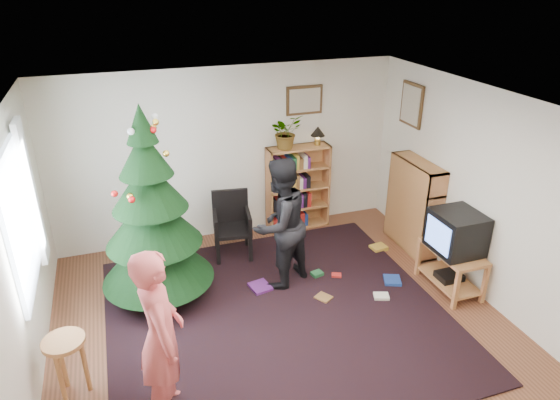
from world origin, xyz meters
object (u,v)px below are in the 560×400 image
object	(u,v)px
picture_right	(412,105)
bookshelf_back	(298,187)
christmas_tree	(153,223)
table_lamp	(318,132)
bookshelf_right	(414,204)
crt_tv	(456,232)
armchair	(230,221)
stool	(66,352)
person_standing	(161,336)
person_by_chair	(280,224)
picture_back	(304,100)
potted_plant	(286,132)
tv_stand	(451,266)

from	to	relation	value
picture_right	bookshelf_back	world-z (taller)	picture_right
christmas_tree	table_lamp	xyz separation A→B (m)	(2.55, 1.19, 0.49)
bookshelf_right	crt_tv	distance (m)	1.10
armchair	stool	size ratio (longest dim) A/B	1.43
person_standing	person_by_chair	distance (m)	2.27
stool	person_standing	xyz separation A→B (m)	(0.83, -0.48, 0.34)
picture_back	stool	size ratio (longest dim) A/B	0.86
bookshelf_right	table_lamp	world-z (taller)	table_lamp
picture_right	potted_plant	distance (m)	1.80
picture_right	bookshelf_right	world-z (taller)	picture_right
picture_back	tv_stand	world-z (taller)	picture_back
armchair	bookshelf_back	bearing A→B (deg)	29.86
tv_stand	person_standing	size ratio (longest dim) A/B	0.50
table_lamp	bookshelf_back	bearing A→B (deg)	180.00
bookshelf_back	table_lamp	xyz separation A→B (m)	(0.30, 0.00, 0.83)
potted_plant	tv_stand	bearing A→B (deg)	-57.52
christmas_tree	person_standing	distance (m)	1.81
bookshelf_back	crt_tv	xyz separation A→B (m)	(1.20, -2.20, 0.14)
person_by_chair	potted_plant	size ratio (longest dim) A/B	3.39
bookshelf_back	table_lamp	distance (m)	0.88
picture_right	armchair	xyz separation A→B (m)	(-2.63, 0.14, -1.46)
stool	bookshelf_back	bearing A→B (deg)	37.90
armchair	picture_back	bearing A→B (deg)	33.00
tv_stand	christmas_tree	bearing A→B (deg)	163.62
picture_back	christmas_tree	size ratio (longest dim) A/B	0.23
person_by_chair	potted_plant	bearing A→B (deg)	-139.92
crt_tv	potted_plant	xyz separation A→B (m)	(-1.40, 2.20, 0.75)
bookshelf_right	crt_tv	size ratio (longest dim) A/B	2.26
bookshelf_right	tv_stand	world-z (taller)	bookshelf_right
bookshelf_back	stool	distance (m)	4.08
picture_back	person_by_chair	size ratio (longest dim) A/B	0.33
bookshelf_back	bookshelf_right	bearing A→B (deg)	-40.18
bookshelf_right	person_standing	bearing A→B (deg)	116.73
picture_right	christmas_tree	world-z (taller)	christmas_tree
picture_right	stool	world-z (taller)	picture_right
picture_back	potted_plant	bearing A→B (deg)	-157.82
picture_back	person_by_chair	bearing A→B (deg)	-120.54
christmas_tree	potted_plant	distance (m)	2.43
picture_back	table_lamp	size ratio (longest dim) A/B	1.95
christmas_tree	potted_plant	xyz separation A→B (m)	(2.05, 1.19, 0.55)
christmas_tree	armchair	distance (m)	1.40
christmas_tree	bookshelf_right	distance (m)	3.59
crt_tv	christmas_tree	bearing A→B (deg)	163.61
tv_stand	stool	distance (m)	4.43
stool	table_lamp	xyz separation A→B (m)	(3.52, 2.51, 1.00)
christmas_tree	person_standing	world-z (taller)	christmas_tree
picture_back	bookshelf_right	world-z (taller)	picture_back
bookshelf_back	armchair	bearing A→B (deg)	-158.79
bookshelf_back	armchair	world-z (taller)	bookshelf_back
crt_tv	picture_right	bearing A→B (deg)	80.91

